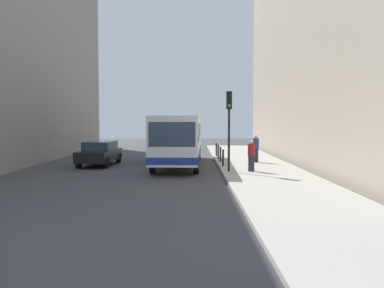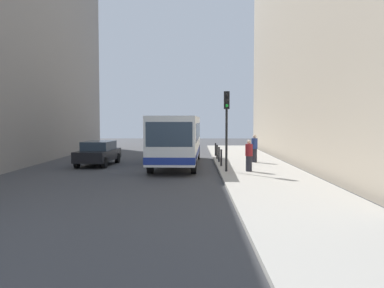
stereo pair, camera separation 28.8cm
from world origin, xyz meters
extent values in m
plane|color=#424244|center=(0.00, 0.00, 0.00)|extent=(80.00, 80.00, 0.00)
cube|color=#ADA89E|center=(5.40, 0.00, 0.07)|extent=(4.40, 40.00, 0.15)
cube|color=#B2A38C|center=(11.50, 4.00, 8.81)|extent=(7.00, 32.00, 17.61)
cube|color=white|center=(0.86, 2.41, 1.75)|extent=(2.85, 11.07, 2.50)
cube|color=navy|center=(0.86, 2.41, 0.80)|extent=(2.87, 11.10, 0.36)
cube|color=#2D3D4C|center=(0.69, -3.06, 2.10)|extent=(2.26, 0.13, 1.20)
cube|color=#2D3D4C|center=(0.88, 2.91, 2.10)|extent=(2.82, 9.48, 1.00)
cylinder|color=black|center=(1.87, -1.52, 0.50)|extent=(0.31, 1.01, 1.00)
cylinder|color=black|center=(-0.39, -1.45, 0.50)|extent=(0.31, 1.01, 1.00)
cylinder|color=black|center=(2.12, 6.28, 0.50)|extent=(0.31, 1.01, 1.00)
cylinder|color=black|center=(-0.14, 6.35, 0.50)|extent=(0.31, 1.01, 1.00)
cube|color=black|center=(-4.03, 2.41, 0.64)|extent=(2.07, 4.50, 0.64)
cube|color=#2D3D4C|center=(-4.02, 2.56, 1.22)|extent=(1.75, 2.56, 0.52)
cylinder|color=black|center=(-3.31, 0.86, 0.32)|extent=(0.26, 0.65, 0.64)
cylinder|color=black|center=(-4.94, 0.97, 0.32)|extent=(0.26, 0.65, 0.64)
cylinder|color=black|center=(-3.12, 3.86, 0.32)|extent=(0.26, 0.65, 0.64)
cylinder|color=black|center=(-4.76, 3.96, 0.32)|extent=(0.26, 0.65, 0.64)
cylinder|color=black|center=(3.55, -1.74, 1.75)|extent=(0.12, 0.12, 3.20)
cube|color=black|center=(3.55, -1.74, 3.80)|extent=(0.28, 0.24, 0.90)
sphere|color=black|center=(3.55, -1.87, 4.08)|extent=(0.16, 0.16, 0.16)
sphere|color=black|center=(3.55, -1.87, 3.80)|extent=(0.16, 0.16, 0.16)
sphere|color=green|center=(3.55, -1.87, 3.52)|extent=(0.16, 0.16, 0.16)
cylinder|color=black|center=(3.45, 0.84, 0.62)|extent=(0.11, 0.11, 0.95)
cylinder|color=black|center=(3.45, 3.04, 0.62)|extent=(0.11, 0.11, 0.95)
cylinder|color=black|center=(3.45, 5.25, 0.62)|extent=(0.11, 0.11, 0.95)
cylinder|color=black|center=(3.45, 7.45, 0.62)|extent=(0.11, 0.11, 0.95)
cylinder|color=#26262D|center=(4.72, -1.68, 0.55)|extent=(0.32, 0.32, 0.79)
cylinder|color=maroon|center=(4.72, -1.68, 1.25)|extent=(0.38, 0.38, 0.61)
sphere|color=beige|center=(4.72, -1.68, 1.66)|extent=(0.22, 0.22, 0.22)
cylinder|color=#26262D|center=(5.66, 2.91, 0.57)|extent=(0.32, 0.32, 0.85)
cylinder|color=navy|center=(5.66, 2.91, 1.32)|extent=(0.38, 0.38, 0.65)
sphere|color=beige|center=(5.66, 2.91, 1.76)|extent=(0.23, 0.23, 0.23)
camera|label=1|loc=(1.66, -22.77, 2.78)|focal=38.46mm
camera|label=2|loc=(1.94, -22.77, 2.78)|focal=38.46mm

